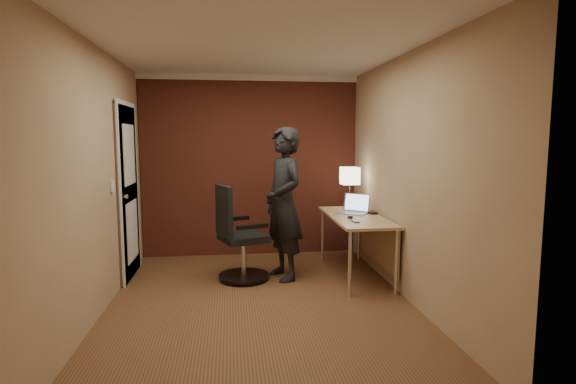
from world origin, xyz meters
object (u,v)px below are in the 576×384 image
at_px(mouse, 350,217).
at_px(phone, 356,222).
at_px(desk, 361,226).
at_px(office_chair, 238,240).
at_px(desk_lamp, 350,176).
at_px(laptop, 355,208).
at_px(person, 284,204).
at_px(wallet, 373,213).

bearing_deg(mouse, phone, -70.82).
height_order(desk, phone, phone).
bearing_deg(desk, office_chair, 179.69).
height_order(desk_lamp, mouse, desk_lamp).
bearing_deg(office_chair, phone, -17.18).
distance_m(desk, mouse, 0.27).
bearing_deg(phone, office_chair, 159.23).
height_order(desk, laptop, laptop).
height_order(mouse, person, person).
xyz_separation_m(laptop, person, (-0.89, -0.17, 0.09)).
height_order(desk, desk_lamp, desk_lamp).
relative_size(laptop, office_chair, 0.39).
distance_m(desk, wallet, 0.24).
distance_m(mouse, phone, 0.25).
xyz_separation_m(desk_lamp, laptop, (-0.04, -0.38, -0.35)).
bearing_deg(wallet, phone, -125.77).
distance_m(desk_lamp, mouse, 0.84).
relative_size(wallet, office_chair, 0.10).
xyz_separation_m(desk, office_chair, (-1.46, 0.01, -0.12)).
height_order(phone, person, person).
bearing_deg(desk, phone, -115.22).
relative_size(desk, laptop, 3.58).
bearing_deg(office_chair, person, 2.51).
xyz_separation_m(desk_lamp, mouse, (-0.18, -0.72, -0.40)).
relative_size(desk, desk_lamp, 2.80).
bearing_deg(laptop, desk, -81.27).
bearing_deg(desk_lamp, mouse, -104.30).
distance_m(desk, desk_lamp, 0.79).
bearing_deg(office_chair, laptop, 7.56).
bearing_deg(laptop, phone, -104.58).
bearing_deg(office_chair, wallet, 3.41).
bearing_deg(mouse, desk_lamp, 96.22).
bearing_deg(desk_lamp, office_chair, -158.74).
distance_m(desk, phone, 0.45).
distance_m(mouse, wallet, 0.43).
xyz_separation_m(laptop, wallet, (0.20, -0.09, -0.05)).
bearing_deg(person, wallet, 74.08).
distance_m(mouse, office_chair, 1.32).
relative_size(desk_lamp, office_chair, 0.49).
bearing_deg(office_chair, desk, -0.31).
bearing_deg(person, office_chair, -107.25).
xyz_separation_m(desk_lamp, wallet, (0.17, -0.47, -0.41)).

